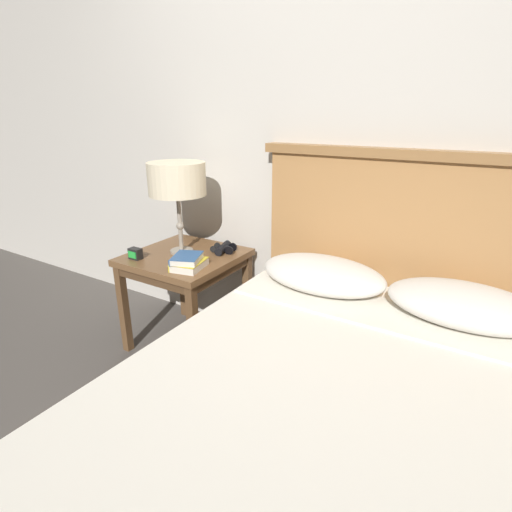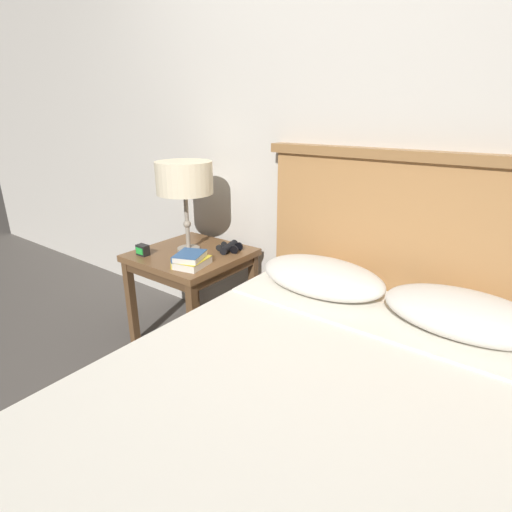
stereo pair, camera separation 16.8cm
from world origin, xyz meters
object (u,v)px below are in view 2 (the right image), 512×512
object	(u,v)px
nightstand	(192,264)
table_lamp	(184,179)
bed	(315,436)
binoculars_pair	(229,247)
book_on_nightstand	(192,262)
alarm_clock	(143,250)
book_stacked_on_top	(189,256)

from	to	relation	value
nightstand	table_lamp	world-z (taller)	table_lamp
nightstand	bed	distance (m)	1.25
nightstand	binoculars_pair	xyz separation A→B (m)	(0.16, 0.15, 0.10)
book_on_nightstand	alarm_clock	distance (m)	0.34
book_stacked_on_top	binoculars_pair	distance (m)	0.31
bed	alarm_clock	distance (m)	1.37
table_lamp	book_stacked_on_top	size ratio (longest dim) A/B	2.50
bed	nightstand	bearing A→B (deg)	154.19
book_on_nightstand	binoculars_pair	bearing A→B (deg)	89.62
binoculars_pair	bed	bearing A→B (deg)	-35.80
book_stacked_on_top	alarm_clock	bearing A→B (deg)	-173.51
bed	book_stacked_on_top	bearing A→B (deg)	158.38
bed	table_lamp	xyz separation A→B (m)	(-1.15, 0.56, 0.67)
book_on_nightstand	book_stacked_on_top	distance (m)	0.04
book_stacked_on_top	bed	bearing A→B (deg)	-21.62
bed	binoculars_pair	bearing A→B (deg)	144.20
table_lamp	book_on_nightstand	xyz separation A→B (m)	(0.20, -0.17, -0.39)
table_lamp	binoculars_pair	world-z (taller)	table_lamp
book_stacked_on_top	nightstand	bearing A→B (deg)	134.20
nightstand	table_lamp	xyz separation A→B (m)	(-0.04, 0.02, 0.48)
table_lamp	bed	bearing A→B (deg)	-25.85
alarm_clock	nightstand	bearing A→B (deg)	47.96
bed	book_on_nightstand	xyz separation A→B (m)	(-0.96, 0.39, 0.29)
book_on_nightstand	alarm_clock	size ratio (longest dim) A/B	2.93
book_on_nightstand	binoculars_pair	size ratio (longest dim) A/B	1.24
binoculars_pair	alarm_clock	distance (m)	0.48
table_lamp	alarm_clock	xyz separation A→B (m)	(-0.14, -0.22, -0.38)
book_on_nightstand	binoculars_pair	xyz separation A→B (m)	(0.00, 0.30, 0.00)
table_lamp	book_on_nightstand	bearing A→B (deg)	-40.57
bed	book_on_nightstand	size ratio (longest dim) A/B	9.20
table_lamp	alarm_clock	bearing A→B (deg)	-123.14
table_lamp	alarm_clock	distance (m)	0.46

